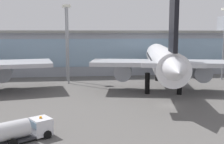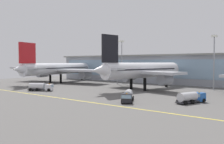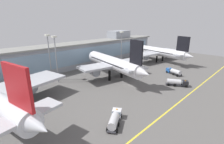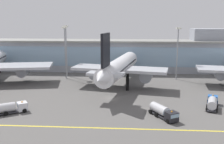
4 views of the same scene
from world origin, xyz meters
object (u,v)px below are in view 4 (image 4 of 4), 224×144
service_truck_far (164,112)px  apron_light_mast_centre (66,43)px  fuel_tanker_truck (10,108)px  baggage_tug_near (212,102)px  apron_light_mast_east (178,45)px  airliner_near_right (119,67)px  apron_light_mast_west (65,44)px

service_truck_far → apron_light_mast_centre: 58.50m
service_truck_far → apron_light_mast_centre: apron_light_mast_centre is taller
fuel_tanker_truck → service_truck_far: bearing=-33.5°
baggage_tug_near → apron_light_mast_east: bearing=25.5°
baggage_tug_near → fuel_tanker_truck: bearing=117.5°
airliner_near_right → apron_light_mast_east: bearing=-46.4°
airliner_near_right → baggage_tug_near: airliner_near_right is taller
airliner_near_right → apron_light_mast_east: (22.35, 14.04, 6.49)m
baggage_tug_near → apron_light_mast_centre: apron_light_mast_centre is taller
service_truck_far → apron_light_mast_west: apron_light_mast_west is taller
service_truck_far → apron_light_mast_west: bearing=-170.1°
service_truck_far → apron_light_mast_west: (-34.03, 40.54, 12.43)m
airliner_near_right → fuel_tanker_truck: bearing=146.9°
service_truck_far → apron_light_mast_east: 44.83m
apron_light_mast_east → airliner_near_right: bearing=-147.9°
airliner_near_right → fuel_tanker_truck: 38.66m
apron_light_mast_west → apron_light_mast_east: 44.48m
baggage_tug_near → service_truck_far: (-14.27, -8.58, 0.00)m
apron_light_mast_west → baggage_tug_near: bearing=-33.5°
airliner_near_right → baggage_tug_near: size_ratio=5.14×
apron_light_mast_west → apron_light_mast_centre: bearing=98.1°
baggage_tug_near → service_truck_far: 16.64m
airliner_near_right → apron_light_mast_east: apron_light_mast_east is taller
airliner_near_right → apron_light_mast_west: bearing=71.5°
baggage_tug_near → service_truck_far: bearing=139.9°
apron_light_mast_east → apron_light_mast_west: bearing=-178.3°
airliner_near_right → service_truck_far: 30.79m
baggage_tug_near → apron_light_mast_west: 59.23m
service_truck_far → airliner_near_right: bearing=173.1°
fuel_tanker_truck → apron_light_mast_east: size_ratio=0.43×
baggage_tug_near → apron_light_mast_centre: 62.54m
baggage_tug_near → apron_light_mast_west: (-48.30, 31.96, 12.43)m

